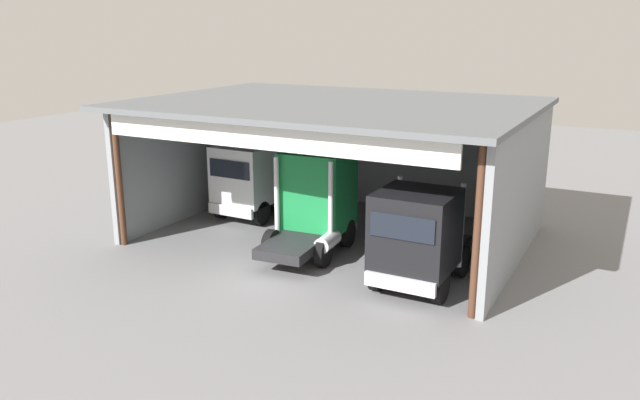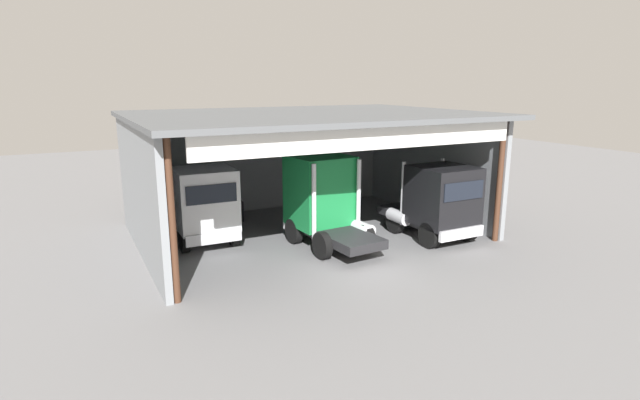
# 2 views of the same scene
# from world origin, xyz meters

# --- Properties ---
(ground_plane) EXTENTS (80.00, 80.00, 0.00)m
(ground_plane) POSITION_xyz_m (0.00, 0.00, 0.00)
(ground_plane) COLOR slate
(ground_plane) RESTS_ON ground
(workshop_shed) EXTENTS (14.60, 11.10, 5.41)m
(workshop_shed) POSITION_xyz_m (0.00, 5.88, 3.77)
(workshop_shed) COLOR gray
(workshop_shed) RESTS_ON ground
(truck_white_left_bay) EXTENTS (2.53, 4.62, 3.25)m
(truck_white_left_bay) POSITION_xyz_m (-4.47, 5.48, 1.72)
(truck_white_left_bay) COLOR white
(truck_white_left_bay) RESTS_ON ground
(truck_green_center_left_bay) EXTENTS (2.75, 4.88, 3.71)m
(truck_green_center_left_bay) POSITION_xyz_m (-0.01, 3.17, 1.93)
(truck_green_center_left_bay) COLOR #197F3D
(truck_green_center_left_bay) RESTS_ON ground
(truck_black_right_bay) EXTENTS (2.52, 4.96, 3.34)m
(truck_black_right_bay) POSITION_xyz_m (4.58, 1.48, 1.72)
(truck_black_right_bay) COLOR black
(truck_black_right_bay) RESTS_ON ground
(oil_drum) EXTENTS (0.58, 0.58, 0.94)m
(oil_drum) POSITION_xyz_m (2.46, 9.12, 0.47)
(oil_drum) COLOR #B21E19
(oil_drum) RESTS_ON ground
(tool_cart) EXTENTS (0.90, 0.60, 1.00)m
(tool_cart) POSITION_xyz_m (-2.33, 8.28, 0.50)
(tool_cart) COLOR black
(tool_cart) RESTS_ON ground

